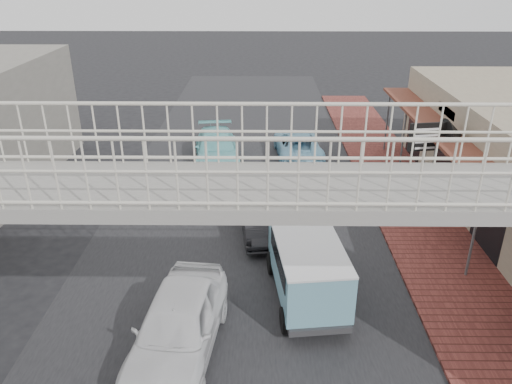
{
  "coord_description": "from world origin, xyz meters",
  "views": [
    {
      "loc": [
        0.78,
        -11.55,
        8.57
      ],
      "look_at": [
        0.61,
        3.14,
        1.8
      ],
      "focal_mm": 35.0,
      "sensor_mm": 36.0,
      "label": 1
    }
  ],
  "objects_px": {
    "motorcycle_near": "(376,176)",
    "motorcycle_far": "(397,180)",
    "white_hatchback": "(178,325)",
    "dark_sedan": "(262,211)",
    "angkot_far": "(217,148)",
    "arrow_sign": "(450,137)",
    "angkot_van": "(307,263)",
    "angkot_curb": "(298,145)"
  },
  "relations": [
    {
      "from": "motorcycle_near",
      "to": "motorcycle_far",
      "type": "height_order",
      "value": "motorcycle_far"
    },
    {
      "from": "white_hatchback",
      "to": "dark_sedan",
      "type": "distance_m",
      "value": 6.49
    },
    {
      "from": "white_hatchback",
      "to": "angkot_far",
      "type": "distance_m",
      "value": 12.6
    },
    {
      "from": "motorcycle_far",
      "to": "arrow_sign",
      "type": "xyz_separation_m",
      "value": [
        1.22,
        -1.56,
        2.36
      ]
    },
    {
      "from": "angkot_far",
      "to": "motorcycle_far",
      "type": "distance_m",
      "value": 8.31
    },
    {
      "from": "motorcycle_far",
      "to": "arrow_sign",
      "type": "relative_size",
      "value": 0.45
    },
    {
      "from": "dark_sedan",
      "to": "angkot_far",
      "type": "xyz_separation_m",
      "value": [
        -2.12,
        6.42,
        0.01
      ]
    },
    {
      "from": "dark_sedan",
      "to": "white_hatchback",
      "type": "bearing_deg",
      "value": -114.85
    },
    {
      "from": "angkot_van",
      "to": "angkot_curb",
      "type": "bearing_deg",
      "value": 80.95
    },
    {
      "from": "angkot_van",
      "to": "motorcycle_far",
      "type": "bearing_deg",
      "value": 52.69
    },
    {
      "from": "angkot_far",
      "to": "motorcycle_far",
      "type": "bearing_deg",
      "value": -30.42
    },
    {
      "from": "angkot_far",
      "to": "angkot_van",
      "type": "xyz_separation_m",
      "value": [
        3.34,
        -10.51,
        0.49
      ]
    },
    {
      "from": "angkot_far",
      "to": "motorcycle_near",
      "type": "distance_m",
      "value": 7.39
    },
    {
      "from": "arrow_sign",
      "to": "dark_sedan",
      "type": "bearing_deg",
      "value": -175.78
    },
    {
      "from": "dark_sedan",
      "to": "angkot_far",
      "type": "distance_m",
      "value": 6.76
    },
    {
      "from": "white_hatchback",
      "to": "motorcycle_near",
      "type": "xyz_separation_m",
      "value": [
        6.72,
        9.84,
        -0.28
      ]
    },
    {
      "from": "angkot_far",
      "to": "white_hatchback",
      "type": "bearing_deg",
      "value": -95.92
    },
    {
      "from": "white_hatchback",
      "to": "motorcycle_near",
      "type": "height_order",
      "value": "white_hatchback"
    },
    {
      "from": "angkot_far",
      "to": "arrow_sign",
      "type": "distance_m",
      "value": 10.34
    },
    {
      "from": "angkot_curb",
      "to": "angkot_van",
      "type": "relative_size",
      "value": 1.12
    },
    {
      "from": "angkot_van",
      "to": "arrow_sign",
      "type": "xyz_separation_m",
      "value": [
        5.47,
        5.58,
        1.74
      ]
    },
    {
      "from": "angkot_far",
      "to": "dark_sedan",
      "type": "bearing_deg",
      "value": -78.24
    },
    {
      "from": "angkot_curb",
      "to": "motorcycle_near",
      "type": "relative_size",
      "value": 2.95
    },
    {
      "from": "angkot_far",
      "to": "motorcycle_near",
      "type": "height_order",
      "value": "angkot_far"
    },
    {
      "from": "angkot_curb",
      "to": "angkot_far",
      "type": "height_order",
      "value": "angkot_far"
    },
    {
      "from": "angkot_far",
      "to": "angkot_curb",
      "type": "bearing_deg",
      "value": 3.96
    },
    {
      "from": "dark_sedan",
      "to": "angkot_curb",
      "type": "distance_m",
      "value": 7.33
    },
    {
      "from": "motorcycle_near",
      "to": "motorcycle_far",
      "type": "bearing_deg",
      "value": -153.64
    },
    {
      "from": "motorcycle_near",
      "to": "arrow_sign",
      "type": "xyz_separation_m",
      "value": [
        1.96,
        -2.18,
        2.43
      ]
    },
    {
      "from": "dark_sedan",
      "to": "angkot_van",
      "type": "xyz_separation_m",
      "value": [
        1.22,
        -4.09,
        0.49
      ]
    },
    {
      "from": "dark_sedan",
      "to": "motorcycle_near",
      "type": "distance_m",
      "value": 5.99
    },
    {
      "from": "angkot_van",
      "to": "motorcycle_far",
      "type": "height_order",
      "value": "angkot_van"
    },
    {
      "from": "dark_sedan",
      "to": "motorcycle_near",
      "type": "height_order",
      "value": "dark_sedan"
    },
    {
      "from": "angkot_van",
      "to": "motorcycle_near",
      "type": "height_order",
      "value": "angkot_van"
    },
    {
      "from": "angkot_van",
      "to": "motorcycle_near",
      "type": "distance_m",
      "value": 8.54
    },
    {
      "from": "angkot_van",
      "to": "arrow_sign",
      "type": "relative_size",
      "value": 1.14
    },
    {
      "from": "angkot_curb",
      "to": "motorcycle_near",
      "type": "distance_m",
      "value": 4.6
    },
    {
      "from": "angkot_van",
      "to": "motorcycle_near",
      "type": "bearing_deg",
      "value": 59.12
    },
    {
      "from": "arrow_sign",
      "to": "angkot_van",
      "type": "bearing_deg",
      "value": -142.73
    },
    {
      "from": "motorcycle_near",
      "to": "motorcycle_far",
      "type": "distance_m",
      "value": 0.97
    },
    {
      "from": "angkot_van",
      "to": "motorcycle_near",
      "type": "xyz_separation_m",
      "value": [
        3.51,
        7.76,
        -0.69
      ]
    },
    {
      "from": "angkot_curb",
      "to": "angkot_far",
      "type": "bearing_deg",
      "value": 7.29
    }
  ]
}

